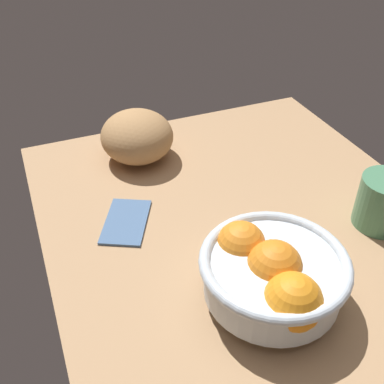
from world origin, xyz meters
The scene contains 4 objects.
ground_plane centered at (0.00, 0.00, -1.50)cm, with size 80.02×67.08×3.00cm, color tan.
fruit_bowl centered at (15.68, -4.99, 5.53)cm, with size 20.48×20.48×10.11cm.
bread_loaf centered at (-27.38, -11.16, 4.98)cm, with size 15.30×14.56×9.97cm, color #AE8152.
napkin_folded centered at (-8.24, -19.22, 0.45)cm, with size 11.83×7.00×0.90cm, color #4B6A93.
Camera 1 is at (51.72, -31.40, 51.83)cm, focal length 43.22 mm.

